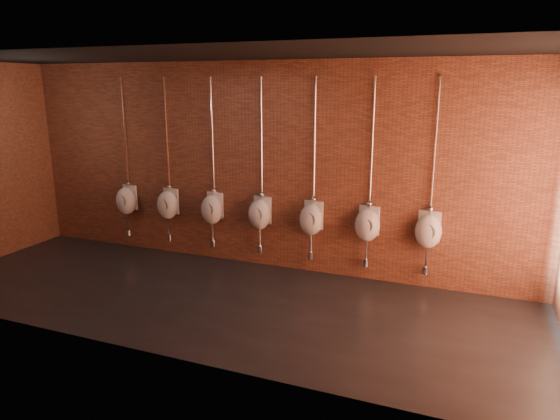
{
  "coord_description": "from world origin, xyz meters",
  "views": [
    {
      "loc": [
        3.11,
        -5.54,
        2.84
      ],
      "look_at": [
        0.58,
        0.9,
        1.1
      ],
      "focal_mm": 32.0,
      "sensor_mm": 36.0,
      "label": 1
    }
  ],
  "objects": [
    {
      "name": "urinal_1",
      "position": [
        -1.64,
        1.37,
        0.89
      ],
      "size": [
        0.42,
        0.38,
        2.72
      ],
      "color": "white",
      "rests_on": "ground"
    },
    {
      "name": "urinal_5",
      "position": [
        1.75,
        1.37,
        0.89
      ],
      "size": [
        0.42,
        0.38,
        2.72
      ],
      "color": "white",
      "rests_on": "ground"
    },
    {
      "name": "urinal_6",
      "position": [
        2.6,
        1.37,
        0.89
      ],
      "size": [
        0.42,
        0.38,
        2.72
      ],
      "color": "white",
      "rests_on": "ground"
    },
    {
      "name": "ground",
      "position": [
        0.0,
        0.0,
        0.0
      ],
      "size": [
        8.5,
        8.5,
        0.0
      ],
      "primitive_type": "plane",
      "color": "black",
      "rests_on": "ground"
    },
    {
      "name": "room_shell",
      "position": [
        0.0,
        0.0,
        2.01
      ],
      "size": [
        8.54,
        3.04,
        3.22
      ],
      "color": "black",
      "rests_on": "ground"
    },
    {
      "name": "urinal_3",
      "position": [
        0.05,
        1.37,
        0.89
      ],
      "size": [
        0.42,
        0.38,
        2.72
      ],
      "color": "white",
      "rests_on": "ground"
    },
    {
      "name": "urinal_2",
      "position": [
        -0.79,
        1.37,
        0.89
      ],
      "size": [
        0.42,
        0.38,
        2.72
      ],
      "color": "white",
      "rests_on": "ground"
    },
    {
      "name": "urinal_4",
      "position": [
        0.9,
        1.37,
        0.89
      ],
      "size": [
        0.42,
        0.38,
        2.72
      ],
      "color": "white",
      "rests_on": "ground"
    },
    {
      "name": "urinal_0",
      "position": [
        -2.49,
        1.37,
        0.89
      ],
      "size": [
        0.42,
        0.38,
        2.72
      ],
      "color": "white",
      "rests_on": "ground"
    }
  ]
}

